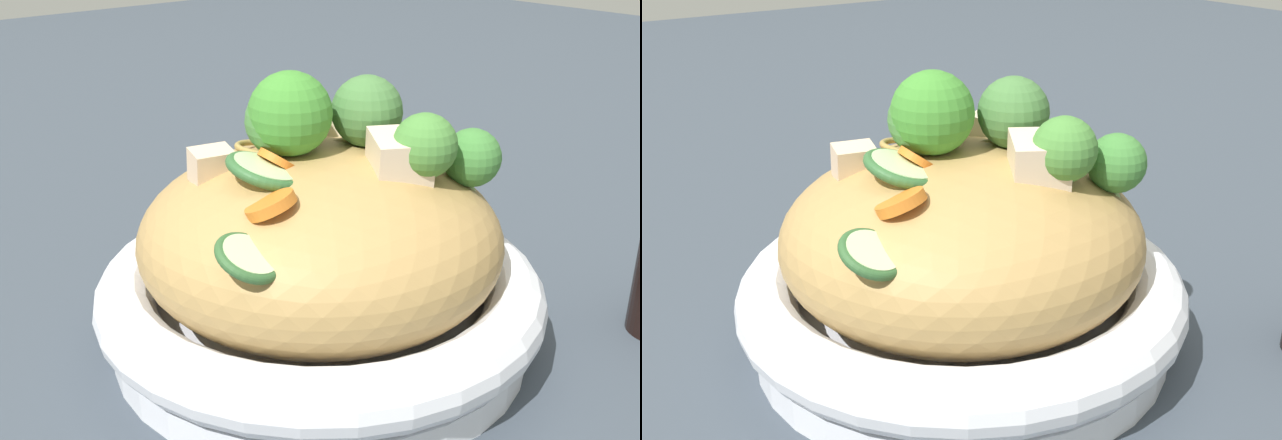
{
  "view_description": "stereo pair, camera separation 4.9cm",
  "coord_description": "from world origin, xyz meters",
  "views": [
    {
      "loc": [
        -0.34,
        0.3,
        0.28
      ],
      "look_at": [
        0.0,
        0.0,
        0.09
      ],
      "focal_mm": 43.35,
      "sensor_mm": 36.0,
      "label": 1
    },
    {
      "loc": [
        -0.37,
        0.26,
        0.28
      ],
      "look_at": [
        0.0,
        0.0,
        0.09
      ],
      "focal_mm": 43.35,
      "sensor_mm": 36.0,
      "label": 2
    }
  ],
  "objects": [
    {
      "name": "zucchini_slices",
      "position": [
        -0.02,
        0.06,
        0.12
      ],
      "size": [
        0.1,
        0.1,
        0.05
      ],
      "color": "beige",
      "rests_on": "serving_bowl"
    },
    {
      "name": "serving_bowl",
      "position": [
        0.0,
        0.0,
        0.03
      ],
      "size": [
        0.29,
        0.29,
        0.06
      ],
      "color": "white",
      "rests_on": "ground_plane"
    },
    {
      "name": "carrot_coins",
      "position": [
        0.02,
        -0.0,
        0.12
      ],
      "size": [
        0.15,
        0.18,
        0.04
      ],
      "color": "orange",
      "rests_on": "serving_bowl"
    },
    {
      "name": "chicken_chunks",
      "position": [
        0.01,
        -0.03,
        0.13
      ],
      "size": [
        0.14,
        0.16,
        0.05
      ],
      "color": "beige",
      "rests_on": "serving_bowl"
    },
    {
      "name": "broccoli_florets",
      "position": [
        0.01,
        -0.02,
        0.15
      ],
      "size": [
        0.19,
        0.14,
        0.09
      ],
      "color": "#A4B676",
      "rests_on": "serving_bowl"
    },
    {
      "name": "noodle_heap",
      "position": [
        0.0,
        -0.0,
        0.08
      ],
      "size": [
        0.23,
        0.23,
        0.12
      ],
      "color": "#AC864C",
      "rests_on": "serving_bowl"
    },
    {
      "name": "ground_plane",
      "position": [
        0.0,
        0.0,
        0.0
      ],
      "size": [
        3.0,
        3.0,
        0.0
      ],
      "primitive_type": "plane",
      "color": "#38414B"
    }
  ]
}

